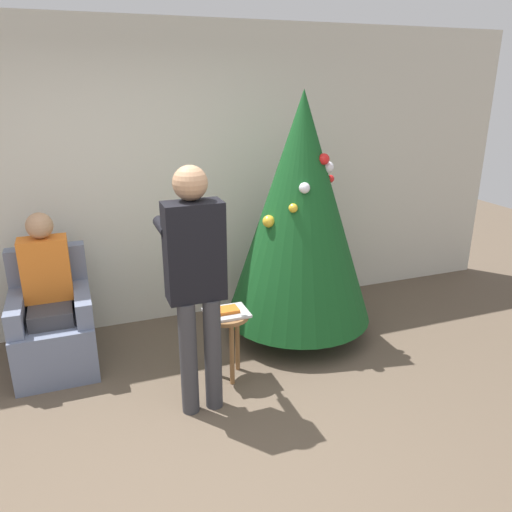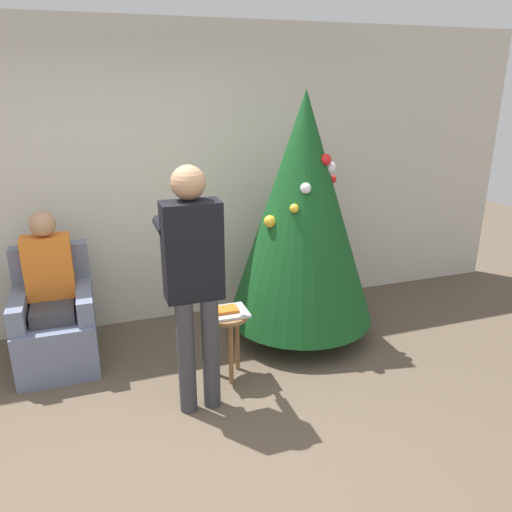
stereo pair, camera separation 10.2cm
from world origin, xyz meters
name	(u,v)px [view 2 (the right image)]	position (x,y,z in m)	size (l,w,h in m)	color
ground_plane	(186,482)	(0.00, 0.00, 0.00)	(14.00, 14.00, 0.00)	brown
wall_back	(129,181)	(0.00, 2.23, 1.35)	(8.00, 0.06, 2.70)	beige
christmas_tree	(303,210)	(1.34, 1.45, 1.16)	(1.27, 1.27, 2.14)	brown
armchair	(56,324)	(-0.71, 1.66, 0.33)	(0.60, 0.73, 0.93)	slate
person_seated	(50,284)	(-0.71, 1.64, 0.69)	(0.36, 0.46, 1.26)	#38383D
person_standing	(193,271)	(0.24, 0.73, 1.02)	(0.40, 0.57, 1.70)	#38383D
side_stool	(226,327)	(0.53, 1.00, 0.42)	(0.34, 0.34, 0.53)	olive
laptop	(226,312)	(0.53, 1.00, 0.54)	(0.32, 0.26, 0.02)	silver
book	(226,310)	(0.53, 1.00, 0.57)	(0.18, 0.13, 0.02)	orange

